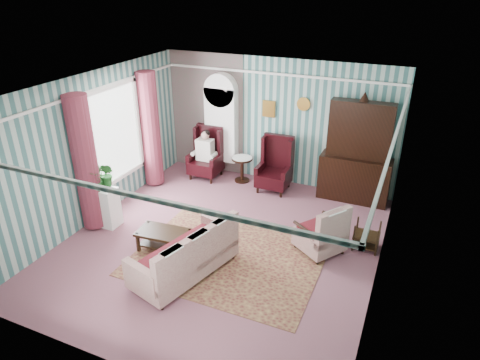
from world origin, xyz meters
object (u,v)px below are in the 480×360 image
at_px(plant_stand, 104,206).
at_px(floral_armchair, 321,229).
at_px(nest_table, 367,235).
at_px(dresser_hutch, 358,149).
at_px(sofa, 184,247).
at_px(bookcase, 221,130).
at_px(wingback_right, 274,165).
at_px(seated_woman, 205,155).
at_px(wingback_left, 205,153).
at_px(round_side_table, 242,169).
at_px(coffee_table, 164,240).

xyz_separation_m(plant_stand, floral_armchair, (4.11, 0.79, 0.05)).
bearing_deg(nest_table, dresser_hutch, 107.39).
relative_size(dresser_hutch, sofa, 1.27).
height_order(bookcase, floral_armchair, bookcase).
bearing_deg(wingback_right, seated_woman, 180.00).
bearing_deg(wingback_left, round_side_table, 9.46).
bearing_deg(sofa, coffee_table, 72.09).
bearing_deg(plant_stand, wingback_right, 47.16).
xyz_separation_m(bookcase, round_side_table, (0.65, -0.24, -0.82)).
bearing_deg(seated_woman, plant_stand, -106.22).
distance_m(nest_table, floral_armchair, 0.88).
bearing_deg(coffee_table, wingback_left, 103.73).
bearing_deg(sofa, wingback_left, 37.93).
xyz_separation_m(wingback_left, round_side_table, (0.90, 0.15, -0.33)).
distance_m(plant_stand, coffee_table, 1.58).
height_order(wingback_left, seated_woman, wingback_left).
height_order(round_side_table, plant_stand, plant_stand).
xyz_separation_m(wingback_right, floral_armchair, (1.56, -1.96, -0.18)).
bearing_deg(nest_table, round_side_table, 151.80).
height_order(dresser_hutch, plant_stand, dresser_hutch).
bearing_deg(round_side_table, floral_armchair, -41.18).
bearing_deg(wingback_left, coffee_table, -76.27).
height_order(dresser_hutch, wingback_right, dresser_hutch).
bearing_deg(wingback_right, wingback_left, 180.00).
distance_m(wingback_right, plant_stand, 3.76).
xyz_separation_m(dresser_hutch, round_side_table, (-2.60, -0.12, -0.88)).
relative_size(wingback_left, floral_armchair, 1.40).
distance_m(seated_woman, sofa, 3.77).
xyz_separation_m(bookcase, plant_stand, (-1.05, -3.14, -0.72)).
relative_size(dresser_hutch, floral_armchair, 2.63).
height_order(wingback_left, floral_armchair, wingback_left).
bearing_deg(floral_armchair, bookcase, 87.12).
bearing_deg(seated_woman, floral_armchair, -30.62).
bearing_deg(seated_woman, bookcase, 57.34).
distance_m(dresser_hutch, round_side_table, 2.75).
height_order(plant_stand, coffee_table, plant_stand).
relative_size(bookcase, seated_woman, 1.90).
height_order(wingback_right, floral_armchair, wingback_right).
xyz_separation_m(round_side_table, nest_table, (3.17, -1.70, -0.03)).
xyz_separation_m(seated_woman, round_side_table, (0.90, 0.15, -0.29)).
height_order(dresser_hutch, wingback_left, dresser_hutch).
xyz_separation_m(nest_table, sofa, (-2.65, -1.94, 0.26)).
bearing_deg(nest_table, sofa, -143.77).
xyz_separation_m(plant_stand, coffee_table, (1.54, -0.28, -0.21)).
relative_size(bookcase, wingback_right, 1.79).
bearing_deg(seated_woman, nest_table, -20.85).
xyz_separation_m(wingback_left, nest_table, (4.07, -1.55, -0.35)).
distance_m(wingback_left, wingback_right, 1.75).
bearing_deg(wingback_right, nest_table, -33.75).
bearing_deg(floral_armchair, wingback_right, 73.18).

